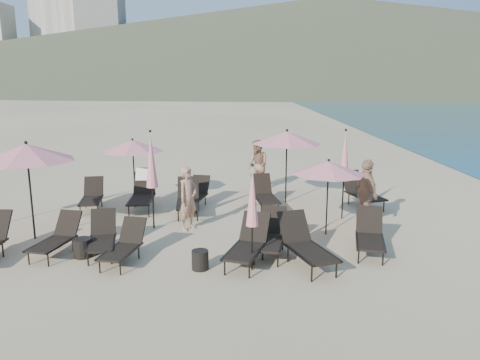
{
  "coord_description": "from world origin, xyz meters",
  "views": [
    {
      "loc": [
        0.19,
        -9.82,
        3.99
      ],
      "look_at": [
        0.29,
        3.5,
        1.1
      ],
      "focal_mm": 35.0,
      "sensor_mm": 36.0,
      "label": 1
    }
  ],
  "objects_px": {
    "lounger_2": "(102,236)",
    "beachgoer_b": "(257,165)",
    "lounger_11": "(361,191)",
    "lounger_13": "(124,245)",
    "umbrella_closed_1": "(345,157)",
    "side_table_0": "(83,248)",
    "beachgoer_a": "(188,198)",
    "beachgoer_c": "(366,193)",
    "lounger_3": "(270,235)",
    "lounger_6": "(92,196)",
    "lounger_12": "(248,243)",
    "umbrella_open_1": "(328,168)",
    "lounger_1": "(57,237)",
    "umbrella_open_0": "(27,153)",
    "umbrella_open_2": "(133,146)",
    "lounger_5": "(370,234)",
    "lounger_4": "(305,244)",
    "lounger_8": "(188,198)",
    "lounger_10": "(265,194)",
    "umbrella_open_3": "(287,138)",
    "umbrella_closed_3": "(151,161)",
    "lounger_9": "(196,194)",
    "side_table_1": "(200,260)",
    "lounger_7": "(143,191)",
    "umbrella_closed_0": "(252,197)"
  },
  "relations": [
    {
      "from": "lounger_2",
      "to": "beachgoer_b",
      "type": "bearing_deg",
      "value": 47.8
    },
    {
      "from": "lounger_11",
      "to": "lounger_13",
      "type": "relative_size",
      "value": 1.21
    },
    {
      "from": "umbrella_closed_1",
      "to": "side_table_0",
      "type": "relative_size",
      "value": 6.03
    },
    {
      "from": "beachgoer_a",
      "to": "beachgoer_b",
      "type": "distance_m",
      "value": 5.01
    },
    {
      "from": "lounger_11",
      "to": "beachgoer_c",
      "type": "height_order",
      "value": "beachgoer_c"
    },
    {
      "from": "beachgoer_c",
      "to": "lounger_3",
      "type": "bearing_deg",
      "value": 114.01
    },
    {
      "from": "lounger_6",
      "to": "lounger_12",
      "type": "xyz_separation_m",
      "value": [
        4.76,
        -4.38,
        0.03
      ]
    },
    {
      "from": "umbrella_open_1",
      "to": "side_table_0",
      "type": "distance_m",
      "value": 6.26
    },
    {
      "from": "lounger_1",
      "to": "umbrella_open_0",
      "type": "distance_m",
      "value": 2.33
    },
    {
      "from": "umbrella_open_1",
      "to": "beachgoer_c",
      "type": "distance_m",
      "value": 1.62
    },
    {
      "from": "umbrella_open_2",
      "to": "side_table_0",
      "type": "height_order",
      "value": "umbrella_open_2"
    },
    {
      "from": "lounger_5",
      "to": "umbrella_closed_1",
      "type": "height_order",
      "value": "umbrella_closed_1"
    },
    {
      "from": "lounger_3",
      "to": "lounger_13",
      "type": "distance_m",
      "value": 3.31
    },
    {
      "from": "lounger_4",
      "to": "beachgoer_a",
      "type": "bearing_deg",
      "value": 119.29
    },
    {
      "from": "lounger_1",
      "to": "side_table_0",
      "type": "distance_m",
      "value": 0.7
    },
    {
      "from": "beachgoer_b",
      "to": "lounger_8",
      "type": "bearing_deg",
      "value": -60.09
    },
    {
      "from": "lounger_10",
      "to": "umbrella_open_3",
      "type": "xyz_separation_m",
      "value": [
        0.73,
        0.65,
        1.69
      ]
    },
    {
      "from": "lounger_12",
      "to": "lounger_1",
      "type": "bearing_deg",
      "value": -169.05
    },
    {
      "from": "lounger_10",
      "to": "umbrella_open_1",
      "type": "relative_size",
      "value": 0.88
    },
    {
      "from": "beachgoer_b",
      "to": "lounger_12",
      "type": "bearing_deg",
      "value": -27.96
    },
    {
      "from": "lounger_6",
      "to": "umbrella_open_1",
      "type": "relative_size",
      "value": 0.83
    },
    {
      "from": "umbrella_closed_1",
      "to": "lounger_10",
      "type": "bearing_deg",
      "value": 151.36
    },
    {
      "from": "lounger_4",
      "to": "umbrella_closed_3",
      "type": "xyz_separation_m",
      "value": [
        -3.75,
        2.59,
        1.39
      ]
    },
    {
      "from": "lounger_10",
      "to": "umbrella_open_2",
      "type": "height_order",
      "value": "umbrella_open_2"
    },
    {
      "from": "lounger_12",
      "to": "umbrella_open_3",
      "type": "xyz_separation_m",
      "value": [
        1.36,
        5.16,
        1.69
      ]
    },
    {
      "from": "umbrella_open_1",
      "to": "beachgoer_c",
      "type": "xyz_separation_m",
      "value": [
        1.2,
        0.69,
        -0.84
      ]
    },
    {
      "from": "lounger_6",
      "to": "lounger_4",
      "type": "bearing_deg",
      "value": -46.0
    },
    {
      "from": "lounger_2",
      "to": "umbrella_open_3",
      "type": "height_order",
      "value": "umbrella_open_3"
    },
    {
      "from": "lounger_9",
      "to": "umbrella_open_1",
      "type": "relative_size",
      "value": 0.83
    },
    {
      "from": "lounger_13",
      "to": "umbrella_open_3",
      "type": "bearing_deg",
      "value": 63.43
    },
    {
      "from": "lounger_8",
      "to": "beachgoer_c",
      "type": "distance_m",
      "value": 5.19
    },
    {
      "from": "lounger_6",
      "to": "beachgoer_a",
      "type": "relative_size",
      "value": 0.96
    },
    {
      "from": "lounger_3",
      "to": "umbrella_open_1",
      "type": "height_order",
      "value": "umbrella_open_1"
    },
    {
      "from": "umbrella_open_2",
      "to": "beachgoer_b",
      "type": "distance_m",
      "value": 4.57
    },
    {
      "from": "lounger_10",
      "to": "lounger_11",
      "type": "bearing_deg",
      "value": -4.21
    },
    {
      "from": "side_table_1",
      "to": "umbrella_open_3",
      "type": "bearing_deg",
      "value": 66.55
    },
    {
      "from": "lounger_10",
      "to": "side_table_0",
      "type": "height_order",
      "value": "lounger_10"
    },
    {
      "from": "umbrella_closed_1",
      "to": "beachgoer_c",
      "type": "bearing_deg",
      "value": -56.53
    },
    {
      "from": "lounger_8",
      "to": "umbrella_open_2",
      "type": "bearing_deg",
      "value": 142.07
    },
    {
      "from": "lounger_11",
      "to": "side_table_1",
      "type": "xyz_separation_m",
      "value": [
        -4.77,
        -5.1,
        -0.27
      ]
    },
    {
      "from": "lounger_9",
      "to": "umbrella_closed_3",
      "type": "distance_m",
      "value": 2.81
    },
    {
      "from": "beachgoer_a",
      "to": "lounger_7",
      "type": "bearing_deg",
      "value": 74.22
    },
    {
      "from": "lounger_6",
      "to": "lounger_9",
      "type": "xyz_separation_m",
      "value": [
        3.2,
        0.28,
        -0.01
      ]
    },
    {
      "from": "umbrella_closed_0",
      "to": "beachgoer_a",
      "type": "xyz_separation_m",
      "value": [
        -1.62,
        2.76,
        -0.74
      ]
    },
    {
      "from": "lounger_4",
      "to": "beachgoer_b",
      "type": "relative_size",
      "value": 1.04
    },
    {
      "from": "lounger_10",
      "to": "umbrella_open_1",
      "type": "height_order",
      "value": "umbrella_open_1"
    },
    {
      "from": "lounger_5",
      "to": "lounger_9",
      "type": "height_order",
      "value": "lounger_5"
    },
    {
      "from": "lounger_2",
      "to": "lounger_10",
      "type": "xyz_separation_m",
      "value": [
        4.01,
        3.91,
        0.03
      ]
    },
    {
      "from": "umbrella_open_0",
      "to": "umbrella_closed_0",
      "type": "bearing_deg",
      "value": -20.48
    },
    {
      "from": "lounger_11",
      "to": "beachgoer_a",
      "type": "distance_m",
      "value": 5.81
    }
  ]
}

